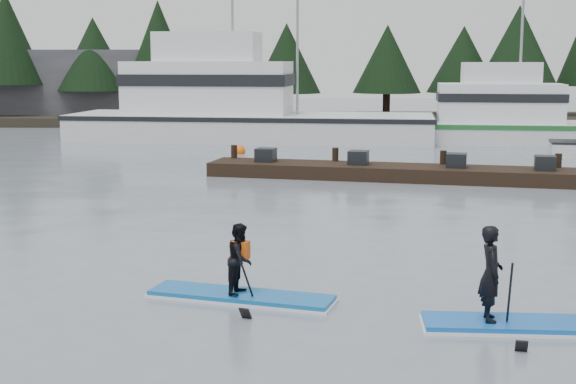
{
  "coord_description": "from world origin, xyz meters",
  "views": [
    {
      "loc": [
        0.45,
        -13.02,
        4.2
      ],
      "look_at": [
        0.0,
        6.0,
        1.1
      ],
      "focal_mm": 50.0,
      "sensor_mm": 36.0,
      "label": 1
    }
  ],
  "objects_px": {
    "fishing_boat_large": "(240,125)",
    "paddleboard_solo": "(241,276)",
    "paddleboard_duo": "(540,298)",
    "floating_dock": "(413,173)",
    "fishing_boat_medium": "(523,132)"
  },
  "relations": [
    {
      "from": "fishing_boat_large",
      "to": "paddleboard_solo",
      "type": "xyz_separation_m",
      "value": [
        2.46,
        -29.47,
        -0.39
      ]
    },
    {
      "from": "paddleboard_duo",
      "to": "fishing_boat_large",
      "type": "bearing_deg",
      "value": 105.98
    },
    {
      "from": "floating_dock",
      "to": "fishing_boat_medium",
      "type": "bearing_deg",
      "value": 73.42
    },
    {
      "from": "fishing_boat_medium",
      "to": "floating_dock",
      "type": "height_order",
      "value": "fishing_boat_medium"
    },
    {
      "from": "floating_dock",
      "to": "fishing_boat_large",
      "type": "bearing_deg",
      "value": 129.49
    },
    {
      "from": "floating_dock",
      "to": "paddleboard_duo",
      "type": "distance_m",
      "value": 16.29
    },
    {
      "from": "fishing_boat_medium",
      "to": "floating_dock",
      "type": "xyz_separation_m",
      "value": [
        -7.42,
        -13.32,
        -0.34
      ]
    },
    {
      "from": "fishing_boat_large",
      "to": "fishing_boat_medium",
      "type": "distance_m",
      "value": 14.93
    },
    {
      "from": "floating_dock",
      "to": "paddleboard_solo",
      "type": "height_order",
      "value": "paddleboard_solo"
    },
    {
      "from": "floating_dock",
      "to": "paddleboard_duo",
      "type": "bearing_deg",
      "value": -77.88
    },
    {
      "from": "paddleboard_solo",
      "to": "fishing_boat_medium",
      "type": "bearing_deg",
      "value": 82.51
    },
    {
      "from": "fishing_boat_large",
      "to": "paddleboard_solo",
      "type": "bearing_deg",
      "value": -78.38
    },
    {
      "from": "fishing_boat_large",
      "to": "paddleboard_duo",
      "type": "distance_m",
      "value": 31.8
    },
    {
      "from": "fishing_boat_large",
      "to": "paddleboard_solo",
      "type": "distance_m",
      "value": 29.57
    },
    {
      "from": "fishing_boat_medium",
      "to": "paddleboard_solo",
      "type": "xyz_separation_m",
      "value": [
        -12.41,
        -28.13,
        -0.15
      ]
    }
  ]
}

